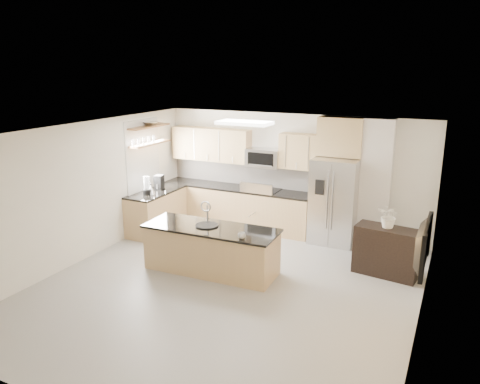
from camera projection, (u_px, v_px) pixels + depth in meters
The scene contains 27 objects.
floor at pixel (225, 288), 7.80m from camera, with size 6.50×6.50×0.00m, color gray.
ceiling at pixel (224, 133), 7.12m from camera, with size 6.00×6.50×0.02m, color white.
wall_back at pixel (292, 173), 10.29m from camera, with size 6.00×0.02×2.60m, color silver.
wall_front at pixel (74, 305), 4.63m from camera, with size 6.00×0.02×2.60m, color silver.
wall_left at pixel (82, 193), 8.70m from camera, with size 0.02×6.50×2.60m, color silver.
wall_right at pixel (425, 244), 6.21m from camera, with size 0.02×6.50×2.60m, color silver.
back_counter at pixel (236, 206), 10.73m from camera, with size 3.55×0.66×1.44m.
left_counter at pixel (156, 211), 10.40m from camera, with size 0.66×1.50×0.92m.
range at pixel (261, 209), 10.47m from camera, with size 0.76×0.64×1.14m.
upper_cabinets at pixel (236, 146), 10.55m from camera, with size 3.50×0.33×0.75m.
microwave at pixel (264, 158), 10.27m from camera, with size 0.76×0.40×0.40m.
refrigerator at pixel (335, 201), 9.63m from camera, with size 0.92×0.78×1.78m.
partition_column at pixel (376, 183), 9.40m from camera, with size 0.60×0.30×2.60m, color beige.
window at pixel (142, 157), 10.21m from camera, with size 0.04×1.15×1.65m.
shelf_lower at pixel (149, 143), 10.17m from camera, with size 0.30×1.20×0.04m, color brown.
shelf_upper at pixel (148, 126), 10.07m from camera, with size 0.30×1.20×0.04m, color brown.
ceiling_fixture at pixel (245, 123), 8.69m from camera, with size 1.00×0.50×0.06m, color white.
island at pixel (211, 249), 8.35m from camera, with size 2.43×0.94×1.26m.
credenza at pixel (387, 251), 8.20m from camera, with size 1.09×0.46×0.87m, color black.
cup at pixel (242, 236), 7.70m from camera, with size 0.12×0.12×0.10m, color silver.
platter at pixel (207, 225), 8.31m from camera, with size 0.41×0.41×0.02m, color black.
blender at pixel (147, 187), 9.97m from camera, with size 0.17×0.17×0.40m.
kettle at pixel (151, 189), 10.03m from camera, with size 0.19×0.19×0.23m.
coffee_maker at pixel (159, 183), 10.40m from camera, with size 0.20×0.23×0.32m.
bowl at pixel (151, 123), 10.14m from camera, with size 0.41×0.41×0.10m, color silver.
flower_vase at pixel (390, 210), 8.01m from camera, with size 0.58×0.50×0.64m, color silver.
television at pixel (417, 244), 6.06m from camera, with size 1.08×0.14×0.62m, color black.
Camera 1 is at (3.28, -6.31, 3.59)m, focal length 35.00 mm.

